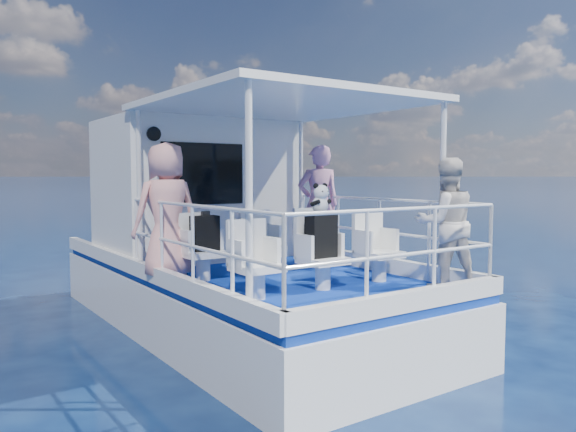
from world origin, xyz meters
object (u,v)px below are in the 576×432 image
(panda, at_px, (320,198))
(passenger_stbd_aft, at_px, (446,223))
(passenger_port_fwd, at_px, (166,211))
(backpack_center, at_px, (321,235))

(panda, bearing_deg, passenger_stbd_aft, -31.02)
(passenger_port_fwd, relative_size, backpack_center, 3.40)
(panda, bearing_deg, backpack_center, -101.75)
(passenger_stbd_aft, xyz_separation_m, backpack_center, (-1.28, 0.74, -0.13))
(passenger_port_fwd, height_order, backpack_center, passenger_port_fwd)
(backpack_center, bearing_deg, passenger_port_fwd, 126.94)
(passenger_stbd_aft, relative_size, panda, 4.50)
(passenger_port_fwd, height_order, panda, passenger_port_fwd)
(backpack_center, bearing_deg, passenger_stbd_aft, -29.99)
(backpack_center, distance_m, panda, 0.43)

